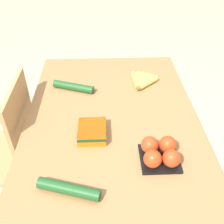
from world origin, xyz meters
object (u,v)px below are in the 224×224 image
(cucumber_far, at_px, (73,87))
(banana_bunch, at_px, (142,81))
(cucumber_near, at_px, (69,189))
(carrot_bag, at_px, (92,131))
(chair, at_px, (9,152))
(tomato_pack, at_px, (160,152))

(cucumber_far, bearing_deg, banana_bunch, -83.15)
(cucumber_near, relative_size, cucumber_far, 1.01)
(banana_bunch, distance_m, cucumber_far, 0.40)
(banana_bunch, relative_size, carrot_bag, 1.12)
(carrot_bag, xyz_separation_m, cucumber_far, (0.38, 0.12, -0.00))
(banana_bunch, distance_m, carrot_bag, 0.52)
(banana_bunch, height_order, cucumber_near, cucumber_near)
(chair, xyz_separation_m, cucumber_far, (0.21, -0.39, 0.31))
(chair, height_order, banana_bunch, chair)
(banana_bunch, distance_m, tomato_pack, 0.59)
(tomato_pack, xyz_separation_m, cucumber_far, (0.54, 0.40, -0.02))
(chair, xyz_separation_m, carrot_bag, (-0.18, -0.50, 0.31))
(cucumber_near, bearing_deg, tomato_pack, -67.84)
(tomato_pack, bearing_deg, chair, 67.17)
(banana_bunch, relative_size, cucumber_near, 0.70)
(tomato_pack, bearing_deg, cucumber_far, 36.63)
(carrot_bag, height_order, cucumber_far, carrot_bag)
(banana_bunch, xyz_separation_m, cucumber_far, (-0.05, 0.40, 0.00))
(chair, xyz_separation_m, banana_bunch, (0.25, -0.79, 0.30))
(cucumber_near, bearing_deg, cucumber_far, 2.88)
(chair, distance_m, carrot_bag, 0.62)
(chair, distance_m, cucumber_far, 0.54)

